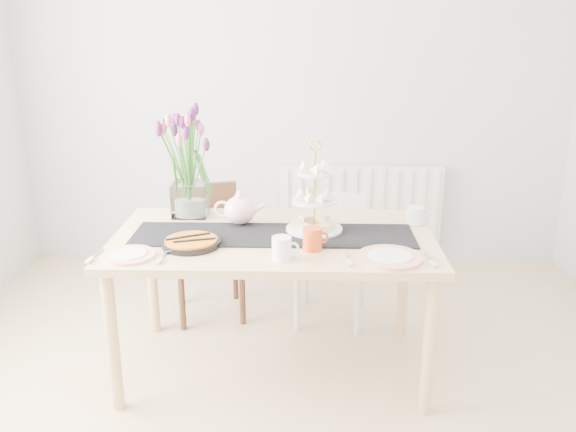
{
  "coord_description": "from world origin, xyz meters",
  "views": [
    {
      "loc": [
        0.08,
        -2.16,
        1.79
      ],
      "look_at": [
        0.0,
        0.64,
        0.87
      ],
      "focal_mm": 38.0,
      "sensor_mm": 36.0,
      "label": 1
    }
  ],
  "objects_px": {
    "tulip_vase": "(188,148)",
    "plate_left": "(129,255)",
    "dining_table": "(273,250)",
    "plate_right": "(390,257)",
    "teapot": "(240,210)",
    "mug_white": "(282,248)",
    "tart_tin": "(191,243)",
    "mug_orange": "(312,239)",
    "chair_brown": "(208,240)",
    "radiator": "(360,206)",
    "chair_white": "(332,248)",
    "cake_stand": "(314,209)",
    "cream_jug": "(415,216)"
  },
  "relations": [
    {
      "from": "tulip_vase",
      "to": "plate_left",
      "type": "height_order",
      "value": "tulip_vase"
    },
    {
      "from": "dining_table",
      "to": "plate_right",
      "type": "bearing_deg",
      "value": -28.66
    },
    {
      "from": "teapot",
      "to": "mug_white",
      "type": "height_order",
      "value": "teapot"
    },
    {
      "from": "tart_tin",
      "to": "plate_left",
      "type": "bearing_deg",
      "value": -151.42
    },
    {
      "from": "tulip_vase",
      "to": "plate_right",
      "type": "height_order",
      "value": "tulip_vase"
    },
    {
      "from": "mug_orange",
      "to": "mug_white",
      "type": "bearing_deg",
      "value": -160.19
    },
    {
      "from": "chair_brown",
      "to": "radiator",
      "type": "bearing_deg",
      "value": 25.35
    },
    {
      "from": "radiator",
      "to": "plate_right",
      "type": "xyz_separation_m",
      "value": [
        -0.03,
        -1.79,
        0.31
      ]
    },
    {
      "from": "tulip_vase",
      "to": "chair_brown",
      "type": "bearing_deg",
      "value": 86.82
    },
    {
      "from": "chair_white",
      "to": "plate_right",
      "type": "relative_size",
      "value": 2.57
    },
    {
      "from": "dining_table",
      "to": "plate_left",
      "type": "height_order",
      "value": "plate_left"
    },
    {
      "from": "dining_table",
      "to": "tulip_vase",
      "type": "bearing_deg",
      "value": 145.55
    },
    {
      "from": "radiator",
      "to": "chair_white",
      "type": "bearing_deg",
      "value": -105.9
    },
    {
      "from": "chair_white",
      "to": "tart_tin",
      "type": "relative_size",
      "value": 2.73
    },
    {
      "from": "dining_table",
      "to": "plate_right",
      "type": "distance_m",
      "value": 0.62
    },
    {
      "from": "tulip_vase",
      "to": "mug_white",
      "type": "xyz_separation_m",
      "value": [
        0.52,
        -0.63,
        -0.32
      ]
    },
    {
      "from": "mug_white",
      "to": "mug_orange",
      "type": "bearing_deg",
      "value": 38.38
    },
    {
      "from": "tulip_vase",
      "to": "cake_stand",
      "type": "distance_m",
      "value": 0.76
    },
    {
      "from": "chair_brown",
      "to": "cake_stand",
      "type": "distance_m",
      "value": 0.99
    },
    {
      "from": "teapot",
      "to": "mug_white",
      "type": "relative_size",
      "value": 2.49
    },
    {
      "from": "cream_jug",
      "to": "mug_orange",
      "type": "distance_m",
      "value": 0.67
    },
    {
      "from": "mug_white",
      "to": "plate_right",
      "type": "bearing_deg",
      "value": -0.54
    },
    {
      "from": "radiator",
      "to": "chair_brown",
      "type": "height_order",
      "value": "chair_brown"
    },
    {
      "from": "teapot",
      "to": "plate_left",
      "type": "relative_size",
      "value": 1.08
    },
    {
      "from": "chair_brown",
      "to": "cake_stand",
      "type": "height_order",
      "value": "cake_stand"
    },
    {
      "from": "chair_white",
      "to": "cake_stand",
      "type": "distance_m",
      "value": 0.73
    },
    {
      "from": "chair_brown",
      "to": "cake_stand",
      "type": "bearing_deg",
      "value": -56.58
    },
    {
      "from": "tulip_vase",
      "to": "cream_jug",
      "type": "bearing_deg",
      "value": -5.81
    },
    {
      "from": "teapot",
      "to": "plate_right",
      "type": "bearing_deg",
      "value": -25.22
    },
    {
      "from": "tulip_vase",
      "to": "chair_white",
      "type": "bearing_deg",
      "value": 21.99
    },
    {
      "from": "radiator",
      "to": "tart_tin",
      "type": "bearing_deg",
      "value": -120.11
    },
    {
      "from": "chair_white",
      "to": "teapot",
      "type": "relative_size",
      "value": 2.9
    },
    {
      "from": "teapot",
      "to": "tart_tin",
      "type": "height_order",
      "value": "teapot"
    },
    {
      "from": "cake_stand",
      "to": "mug_white",
      "type": "xyz_separation_m",
      "value": [
        -0.15,
        -0.38,
        -0.07
      ]
    },
    {
      "from": "chair_brown",
      "to": "plate_right",
      "type": "xyz_separation_m",
      "value": [
        0.99,
        -0.99,
        0.29
      ]
    },
    {
      "from": "cream_jug",
      "to": "mug_white",
      "type": "xyz_separation_m",
      "value": [
        -0.68,
        -0.51,
        0.01
      ]
    },
    {
      "from": "tart_tin",
      "to": "mug_white",
      "type": "bearing_deg",
      "value": -19.62
    },
    {
      "from": "tart_tin",
      "to": "mug_orange",
      "type": "bearing_deg",
      "value": -3.63
    },
    {
      "from": "teapot",
      "to": "cake_stand",
      "type": "bearing_deg",
      "value": -6.2
    },
    {
      "from": "chair_brown",
      "to": "mug_white",
      "type": "relative_size",
      "value": 7.62
    },
    {
      "from": "radiator",
      "to": "dining_table",
      "type": "distance_m",
      "value": 1.62
    },
    {
      "from": "cream_jug",
      "to": "mug_white",
      "type": "distance_m",
      "value": 0.85
    },
    {
      "from": "teapot",
      "to": "cream_jug",
      "type": "xyz_separation_m",
      "value": [
        0.92,
        0.04,
        -0.04
      ]
    },
    {
      "from": "dining_table",
      "to": "mug_white",
      "type": "distance_m",
      "value": 0.34
    },
    {
      "from": "radiator",
      "to": "tart_tin",
      "type": "height_order",
      "value": "tart_tin"
    },
    {
      "from": "dining_table",
      "to": "plate_left",
      "type": "xyz_separation_m",
      "value": [
        -0.65,
        -0.29,
        0.08
      ]
    },
    {
      "from": "cake_stand",
      "to": "teapot",
      "type": "xyz_separation_m",
      "value": [
        -0.39,
        0.09,
        -0.04
      ]
    },
    {
      "from": "mug_orange",
      "to": "dining_table",
      "type": "bearing_deg",
      "value": 114.75
    },
    {
      "from": "mug_white",
      "to": "plate_right",
      "type": "height_order",
      "value": "mug_white"
    },
    {
      "from": "mug_orange",
      "to": "radiator",
      "type": "bearing_deg",
      "value": 56.57
    }
  ]
}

